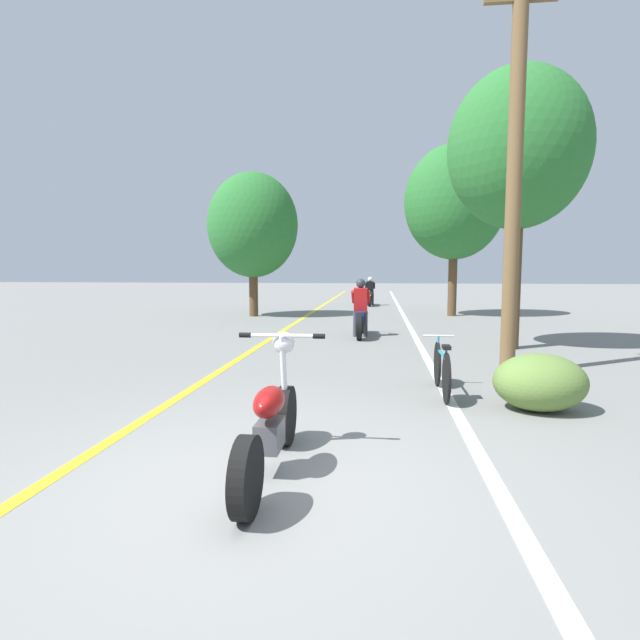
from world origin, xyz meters
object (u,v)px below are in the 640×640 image
at_px(roadside_tree_left, 253,225).
at_px(motorcycle_rider_far, 370,295).
at_px(motorcycle_rider_lead, 360,315).
at_px(roadside_tree_right_near, 518,150).
at_px(roadside_tree_right_far, 455,202).
at_px(bicycle_parked, 442,369).
at_px(motorcycle_foreground, 271,422).
at_px(utility_pole, 515,168).

relative_size(roadside_tree_left, motorcycle_rider_far, 2.52).
height_order(roadside_tree_left, motorcycle_rider_lead, roadside_tree_left).
height_order(roadside_tree_right_near, roadside_tree_right_far, roadside_tree_right_far).
bearing_deg(motorcycle_rider_far, roadside_tree_right_near, -75.69).
bearing_deg(motorcycle_rider_lead, roadside_tree_right_far, 62.91).
distance_m(roadside_tree_right_near, roadside_tree_left, 10.12).
bearing_deg(roadside_tree_left, roadside_tree_right_far, 7.78).
bearing_deg(roadside_tree_left, motorcycle_rider_lead, -51.63).
relative_size(roadside_tree_right_near, roadside_tree_left, 1.13).
bearing_deg(bicycle_parked, roadside_tree_right_far, 81.29).
relative_size(roadside_tree_left, bicycle_parked, 3.16).
bearing_deg(motorcycle_rider_lead, motorcycle_foreground, -92.87).
relative_size(motorcycle_rider_lead, motorcycle_rider_far, 0.99).
bearing_deg(motorcycle_foreground, bicycle_parked, 58.59).
distance_m(motorcycle_foreground, motorcycle_rider_lead, 8.74).
distance_m(roadside_tree_left, motorcycle_foreground, 14.70).
height_order(roadside_tree_right_near, bicycle_parked, roadside_tree_right_near).
xyz_separation_m(utility_pole, roadside_tree_left, (-6.67, 9.63, 0.01)).
distance_m(utility_pole, bicycle_parked, 3.49).
xyz_separation_m(roadside_tree_right_far, bicycle_parked, (-1.84, -12.04, -3.80)).
xyz_separation_m(roadside_tree_left, bicycle_parked, (5.45, -11.04, -2.96)).
relative_size(roadside_tree_left, motorcycle_rider_lead, 2.56).
bearing_deg(motorcycle_rider_far, roadside_tree_right_far, -58.27).
height_order(roadside_tree_right_far, motorcycle_rider_lead, roadside_tree_right_far).
height_order(motorcycle_rider_far, bicycle_parked, motorcycle_rider_far).
height_order(motorcycle_foreground, motorcycle_rider_lead, motorcycle_rider_lead).
bearing_deg(motorcycle_foreground, motorcycle_rider_far, 88.61).
bearing_deg(roadside_tree_right_far, motorcycle_foreground, -103.59).
distance_m(utility_pole, motorcycle_rider_lead, 5.80).
xyz_separation_m(roadside_tree_right_far, motorcycle_foreground, (-3.61, -14.93, -3.72)).
xyz_separation_m(roadside_tree_right_far, motorcycle_rider_far, (-3.12, 5.05, -3.63)).
height_order(roadside_tree_right_far, roadside_tree_left, roadside_tree_right_far).
bearing_deg(roadside_tree_right_far, utility_pole, -93.34).
bearing_deg(roadside_tree_left, roadside_tree_right_near, -42.41).
xyz_separation_m(motorcycle_foreground, motorcycle_rider_far, (0.49, 19.98, 0.09)).
distance_m(roadside_tree_right_far, motorcycle_rider_far, 6.96).
relative_size(roadside_tree_right_far, motorcycle_foreground, 3.05).
bearing_deg(utility_pole, roadside_tree_right_far, 86.66).
bearing_deg(roadside_tree_right_near, motorcycle_rider_far, 104.31).
height_order(roadside_tree_right_near, motorcycle_foreground, roadside_tree_right_near).
xyz_separation_m(utility_pole, roadside_tree_right_far, (0.62, 10.63, 0.86)).
xyz_separation_m(motorcycle_rider_lead, motorcycle_rider_far, (0.05, 11.25, -0.04)).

